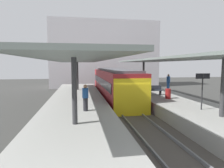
# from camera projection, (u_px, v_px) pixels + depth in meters

# --- Properties ---
(ground_plane) EXTENTS (80.00, 80.00, 0.00)m
(ground_plane) POSITION_uv_depth(u_px,v_px,m) (128.00, 115.00, 14.39)
(ground_plane) COLOR #383835
(platform_left) EXTENTS (4.40, 28.00, 1.00)m
(platform_left) POSITION_uv_depth(u_px,v_px,m) (77.00, 110.00, 13.71)
(platform_left) COLOR #9E9E99
(platform_left) RESTS_ON ground_plane
(platform_right) EXTENTS (4.40, 28.00, 1.00)m
(platform_right) POSITION_uv_depth(u_px,v_px,m) (175.00, 106.00, 14.98)
(platform_right) COLOR #9E9E99
(platform_right) RESTS_ON ground_plane
(track_ballast) EXTENTS (3.20, 28.00, 0.20)m
(track_ballast) POSITION_uv_depth(u_px,v_px,m) (128.00, 113.00, 14.38)
(track_ballast) COLOR #4C4742
(track_ballast) RESTS_ON ground_plane
(rail_near_side) EXTENTS (0.08, 28.00, 0.14)m
(rail_near_side) POSITION_uv_depth(u_px,v_px,m) (119.00, 111.00, 14.25)
(rail_near_side) COLOR slate
(rail_near_side) RESTS_ON track_ballast
(rail_far_side) EXTENTS (0.08, 28.00, 0.14)m
(rail_far_side) POSITION_uv_depth(u_px,v_px,m) (137.00, 111.00, 14.49)
(rail_far_side) COLOR slate
(rail_far_side) RESTS_ON track_ballast
(commuter_train) EXTENTS (2.78, 15.29, 3.10)m
(commuter_train) POSITION_uv_depth(u_px,v_px,m) (113.00, 84.00, 20.58)
(commuter_train) COLOR maroon
(commuter_train) RESTS_ON track_ballast
(canopy_left) EXTENTS (4.18, 21.00, 3.21)m
(canopy_left) POSITION_uv_depth(u_px,v_px,m) (76.00, 60.00, 14.73)
(canopy_left) COLOR #333335
(canopy_left) RESTS_ON platform_left
(canopy_right) EXTENTS (4.18, 21.00, 3.26)m
(canopy_right) POSITION_uv_depth(u_px,v_px,m) (169.00, 60.00, 15.99)
(canopy_right) COLOR #333335
(canopy_right) RESTS_ON platform_right
(platform_bench) EXTENTS (1.40, 0.41, 0.86)m
(platform_bench) POSITION_uv_depth(u_px,v_px,m) (154.00, 90.00, 17.35)
(platform_bench) COLOR black
(platform_bench) RESTS_ON platform_right
(platform_sign) EXTENTS (0.90, 0.08, 2.21)m
(platform_sign) POSITION_uv_depth(u_px,v_px,m) (202.00, 83.00, 11.54)
(platform_sign) COLOR #262628
(platform_sign) RESTS_ON platform_right
(litter_bin) EXTENTS (0.44, 0.44, 0.80)m
(litter_bin) POSITION_uv_depth(u_px,v_px,m) (168.00, 94.00, 15.50)
(litter_bin) COLOR maroon
(litter_bin) RESTS_ON platform_right
(passenger_near_bench) EXTENTS (0.36, 0.36, 1.77)m
(passenger_near_bench) POSITION_uv_depth(u_px,v_px,m) (168.00, 82.00, 19.81)
(passenger_near_bench) COLOR navy
(passenger_near_bench) RESTS_ON platform_right
(passenger_mid_platform) EXTENTS (0.36, 0.36, 1.57)m
(passenger_mid_platform) POSITION_uv_depth(u_px,v_px,m) (85.00, 97.00, 11.31)
(passenger_mid_platform) COLOR #232328
(passenger_mid_platform) RESTS_ON platform_left
(station_building_backdrop) EXTENTS (18.00, 6.00, 11.00)m
(station_building_backdrop) POSITION_uv_depth(u_px,v_px,m) (104.00, 55.00, 33.60)
(station_building_backdrop) COLOR #B7B2B7
(station_building_backdrop) RESTS_ON ground_plane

